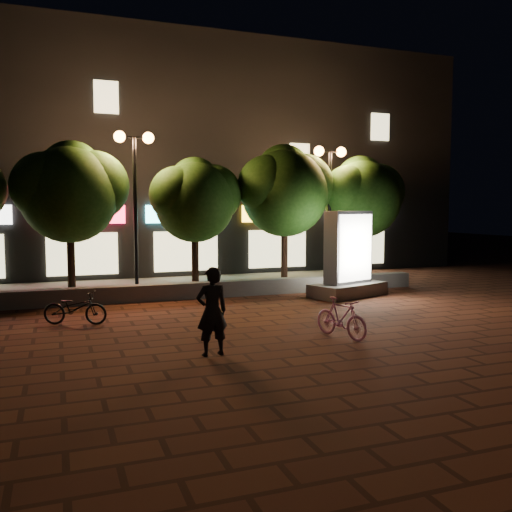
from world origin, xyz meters
name	(u,v)px	position (x,y,z in m)	size (l,w,h in m)	color
ground	(228,324)	(0.00, 0.00, 0.00)	(80.00, 80.00, 0.00)	#542A1A
retaining_wall	(191,291)	(0.00, 4.00, 0.25)	(16.00, 0.45, 0.50)	slate
sidewalk	(174,286)	(0.00, 6.50, 0.04)	(16.00, 5.00, 0.08)	slate
building_block	(144,161)	(-0.01, 12.99, 5.00)	(28.00, 8.12, 11.30)	black
tree_left	(71,189)	(-3.45, 5.46, 3.44)	(3.60, 3.00, 4.89)	black
tree_mid	(196,197)	(0.55, 5.46, 3.22)	(3.24, 2.70, 4.50)	black
tree_right	(285,188)	(3.86, 5.46, 3.57)	(3.72, 3.10, 5.07)	black
tree_far_right	(363,194)	(7.05, 5.46, 3.37)	(3.48, 2.90, 4.76)	black
street_lamp_left	(135,171)	(-1.50, 5.20, 4.03)	(1.26, 0.36, 5.18)	black
street_lamp_right	(330,179)	(5.50, 5.20, 3.89)	(1.26, 0.36, 4.98)	black
ad_kiosk	(348,262)	(4.87, 2.71, 1.11)	(2.81, 2.05, 2.74)	slate
scooter_pink	(341,318)	(1.88, -2.25, 0.44)	(0.41, 1.46, 0.88)	#F498E0
rider	(212,311)	(-1.16, -2.67, 0.86)	(0.63, 0.41, 1.72)	black
scooter_parked	(75,308)	(-3.54, 1.18, 0.41)	(0.54, 1.55, 0.81)	black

